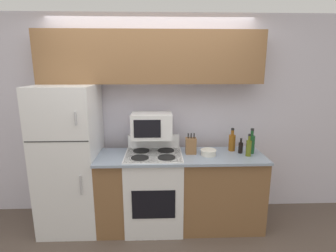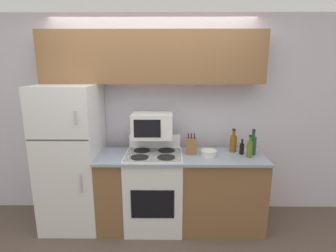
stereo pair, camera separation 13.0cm
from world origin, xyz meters
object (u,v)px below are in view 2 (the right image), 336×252
knife_block (191,146)px  bottle_soy_sauce (242,148)px  stove (154,189)px  bowl (209,153)px  bottle_whiskey (233,143)px  bottle_wine_green (253,145)px  microwave (152,126)px  bottle_olive_oil (250,149)px  refrigerator (72,157)px

knife_block → bottle_soy_sauce: (0.59, 0.00, -0.03)m
bottle_soy_sauce → stove: bearing=-177.7°
bowl → bottle_soy_sauce: (0.39, 0.07, 0.03)m
bowl → bottle_soy_sauce: 0.40m
bowl → bottle_whiskey: size_ratio=0.66×
bottle_wine_green → microwave: bearing=176.1°
stove → bowl: (0.64, -0.03, 0.47)m
stove → knife_block: 0.69m
microwave → bottle_soy_sauce: bearing=-4.1°
stove → bottle_soy_sauce: bearing=2.3°
stove → bottle_olive_oil: (1.09, -0.06, 0.54)m
bowl → bottle_olive_oil: bearing=-5.0°
knife_block → refrigerator: bearing=178.2°
bowl → bottle_wine_green: (0.52, 0.06, 0.08)m
stove → knife_block: size_ratio=4.34×
microwave → bottle_olive_oil: (1.11, -0.18, -0.22)m
bottle_olive_oil → bottle_soy_sauce: bottle_olive_oil is taller
knife_block → bottle_soy_sauce: knife_block is taller
refrigerator → bottle_wine_green: 2.15m
microwave → knife_block: bearing=-9.3°
knife_block → bowl: knife_block is taller
knife_block → bowl: bearing=-18.8°
refrigerator → stove: (0.99, -0.09, -0.38)m
bottle_wine_green → bottle_olive_oil: bearing=-123.1°
microwave → bottle_soy_sauce: 1.08m
microwave → bowl: microwave is taller
refrigerator → bottle_soy_sauce: 2.02m
bottle_olive_oil → bottle_whiskey: bearing=124.3°
microwave → bowl: bearing=-12.2°
microwave → bowl: 0.73m
refrigerator → knife_block: (1.42, -0.04, 0.15)m
bottle_whiskey → stove: bearing=-171.9°
refrigerator → stove: refrigerator is taller
knife_block → bottle_soy_sauce: size_ratio=1.39×
knife_block → bottle_olive_oil: (0.65, -0.11, 0.00)m
knife_block → microwave: bearing=170.7°
bottle_soy_sauce → bottle_wine_green: bottle_wine_green is taller
microwave → bottle_wine_green: (1.17, -0.08, -0.21)m
bottle_olive_oil → knife_block: bearing=170.7°
microwave → bottle_whiskey: microwave is taller
stove → bottle_olive_oil: size_ratio=4.19×
bottle_olive_oil → bottle_wine_green: bearing=56.9°
stove → bottle_wine_green: bearing=1.8°
knife_block → bottle_whiskey: (0.51, 0.09, 0.01)m
bottle_olive_oil → bottle_wine_green: size_ratio=0.87×
bottle_olive_oil → refrigerator: bearing=175.8°
microwave → bottle_soy_sauce: (1.05, -0.07, -0.25)m
refrigerator → microwave: 1.04m
microwave → bottle_soy_sauce: size_ratio=2.62×
stove → knife_block: bearing=5.5°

